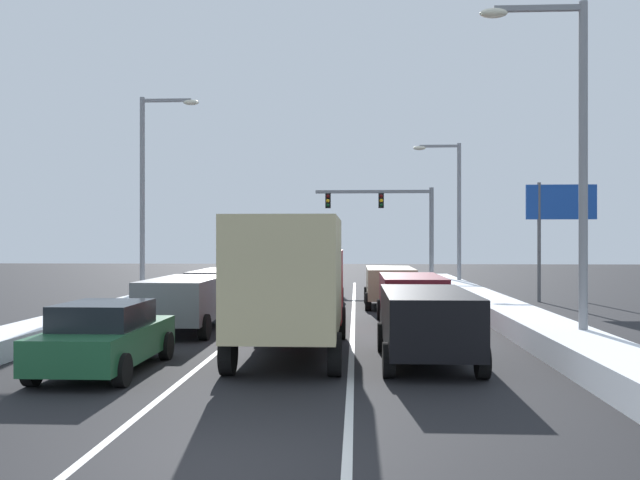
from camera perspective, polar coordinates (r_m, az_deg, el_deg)
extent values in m
plane|color=black|center=(23.11, -1.53, -7.08)|extent=(120.00, 120.00, 0.00)
cube|color=silver|center=(26.60, 2.76, -6.14)|extent=(0.14, 39.43, 0.01)
cube|color=silver|center=(26.83, -4.57, -6.09)|extent=(0.14, 39.43, 0.01)
cube|color=white|center=(27.07, 14.10, -5.38)|extent=(1.64, 39.43, 0.63)
cube|color=white|center=(28.00, -15.43, -5.29)|extent=(1.50, 39.43, 0.54)
cube|color=black|center=(16.21, 8.79, -6.38)|extent=(1.95, 4.90, 1.25)
cube|color=black|center=(13.80, 9.81, -6.35)|extent=(1.56, 0.06, 0.55)
cube|color=red|center=(13.79, 6.55, -7.93)|extent=(0.20, 0.08, 0.28)
cube|color=red|center=(13.97, 13.01, -7.82)|extent=(0.20, 0.08, 0.28)
cylinder|color=black|center=(17.91, 5.17, -7.95)|extent=(0.25, 0.74, 0.74)
cylinder|color=black|center=(18.09, 11.29, -7.87)|extent=(0.25, 0.74, 0.74)
cylinder|color=black|center=(14.56, 5.68, -9.80)|extent=(0.25, 0.74, 0.74)
cylinder|color=black|center=(14.77, 13.21, -9.65)|extent=(0.25, 0.74, 0.74)
cube|color=maroon|center=(23.19, 7.52, -4.46)|extent=(1.95, 4.90, 1.25)
cube|color=black|center=(20.78, 8.05, -4.22)|extent=(1.56, 0.06, 0.55)
cube|color=red|center=(20.76, 5.89, -5.26)|extent=(0.20, 0.08, 0.28)
cube|color=red|center=(20.90, 10.19, -5.23)|extent=(0.20, 0.08, 0.28)
cylinder|color=black|center=(24.89, 5.01, -5.72)|extent=(0.25, 0.74, 0.74)
cylinder|color=black|center=(25.03, 9.41, -5.69)|extent=(0.25, 0.74, 0.74)
cylinder|color=black|center=(21.51, 5.33, -6.62)|extent=(0.25, 0.74, 0.74)
cylinder|color=black|center=(21.67, 10.41, -6.57)|extent=(0.25, 0.74, 0.74)
cube|color=#937F60|center=(29.73, 5.77, -3.48)|extent=(1.95, 4.90, 1.25)
cube|color=black|center=(27.31, 6.01, -3.21)|extent=(1.56, 0.06, 0.55)
cube|color=red|center=(27.32, 4.38, -4.00)|extent=(0.20, 0.08, 0.28)
cube|color=red|center=(27.40, 7.65, -3.99)|extent=(0.20, 0.08, 0.28)
cylinder|color=black|center=(31.44, 3.88, -4.53)|extent=(0.25, 0.74, 0.74)
cylinder|color=black|center=(31.53, 7.36, -4.52)|extent=(0.25, 0.74, 0.74)
cylinder|color=black|center=(28.06, 3.98, -5.07)|extent=(0.25, 0.74, 0.74)
cylinder|color=black|center=(28.15, 7.89, -5.06)|extent=(0.25, 0.74, 0.74)
cube|color=maroon|center=(19.65, -1.60, -3.76)|extent=(2.35, 2.20, 2.00)
cube|color=#D1C18C|center=(16.04, -2.63, -2.81)|extent=(2.35, 5.00, 2.60)
cylinder|color=black|center=(20.17, -4.74, -6.80)|extent=(0.28, 0.92, 0.92)
cylinder|color=black|center=(19.99, 1.71, -6.86)|extent=(0.28, 0.92, 0.92)
cylinder|color=black|center=(14.89, -7.58, -9.23)|extent=(0.28, 0.92, 0.92)
cylinder|color=black|center=(14.65, 1.22, -9.38)|extent=(0.28, 0.92, 0.92)
cube|color=silver|center=(24.39, -0.75, -5.22)|extent=(1.82, 4.50, 0.70)
cube|color=black|center=(24.19, -0.77, -3.83)|extent=(1.64, 2.20, 0.55)
cube|color=red|center=(22.25, -2.91, -5.41)|extent=(0.24, 0.08, 0.14)
cube|color=red|center=(22.15, 0.67, -5.44)|extent=(0.24, 0.08, 0.14)
cylinder|color=black|center=(26.02, -2.49, -5.56)|extent=(0.22, 0.66, 0.66)
cylinder|color=black|center=(25.92, 1.45, -5.58)|extent=(0.22, 0.66, 0.66)
cylinder|color=black|center=(22.96, -3.23, -6.30)|extent=(0.22, 0.66, 0.66)
cylinder|color=black|center=(22.83, 1.24, -6.33)|extent=(0.22, 0.66, 0.66)
cube|color=#B7BABF|center=(30.42, 0.00, -4.19)|extent=(1.82, 4.50, 0.70)
cube|color=black|center=(30.23, -0.01, -3.07)|extent=(1.64, 2.20, 0.55)
cube|color=red|center=(28.26, -1.64, -4.26)|extent=(0.24, 0.08, 0.14)
cube|color=red|center=(28.19, 1.18, -4.27)|extent=(0.24, 0.08, 0.14)
cylinder|color=black|center=(32.04, -1.45, -4.51)|extent=(0.22, 0.66, 0.66)
cylinder|color=black|center=(31.95, 1.75, -4.53)|extent=(0.22, 0.66, 0.66)
cylinder|color=black|center=(28.96, -1.92, -4.99)|extent=(0.22, 0.66, 0.66)
cylinder|color=black|center=(28.86, 1.61, -5.01)|extent=(0.22, 0.66, 0.66)
cube|color=#1E5633|center=(15.81, -17.20, -8.06)|extent=(1.82, 4.50, 0.70)
cube|color=black|center=(15.60, -17.39, -5.93)|extent=(1.64, 2.20, 0.55)
cube|color=red|center=(14.06, -23.02, -8.57)|extent=(0.24, 0.08, 0.14)
cube|color=red|center=(13.52, -17.68, -8.92)|extent=(0.24, 0.08, 0.14)
cylinder|color=black|center=(17.60, -18.19, -8.22)|extent=(0.22, 0.66, 0.66)
cylinder|color=black|center=(17.05, -12.54, -8.49)|extent=(0.22, 0.66, 0.66)
cylinder|color=black|center=(14.79, -22.60, -9.80)|extent=(0.22, 0.66, 0.66)
cylinder|color=black|center=(14.12, -15.97, -10.26)|extent=(0.22, 0.66, 0.66)
cube|color=slate|center=(21.89, -10.97, -4.73)|extent=(1.95, 4.90, 1.25)
cube|color=black|center=(19.55, -12.69, -4.48)|extent=(1.56, 0.06, 0.55)
cube|color=red|center=(19.82, -14.86, -5.51)|extent=(0.20, 0.08, 0.28)
cube|color=red|center=(19.40, -10.45, -5.63)|extent=(0.20, 0.08, 0.28)
cylinder|color=black|center=(23.84, -12.22, -5.97)|extent=(0.25, 0.74, 0.74)
cylinder|color=black|center=(23.41, -7.68, -6.08)|extent=(0.25, 0.74, 0.74)
cylinder|color=black|center=(20.59, -14.72, -6.91)|extent=(0.25, 0.74, 0.74)
cylinder|color=black|center=(20.10, -9.49, -7.08)|extent=(0.25, 0.74, 0.74)
cube|color=#38383D|center=(27.72, -8.00, -3.74)|extent=(1.95, 4.90, 1.25)
cube|color=black|center=(25.35, -9.04, -3.46)|extent=(1.56, 0.06, 0.55)
cube|color=red|center=(25.56, -10.75, -4.28)|extent=(0.20, 0.08, 0.28)
cube|color=red|center=(25.23, -7.30, -4.33)|extent=(0.20, 0.08, 0.28)
cylinder|color=black|center=(29.63, -9.19, -4.81)|extent=(0.25, 0.74, 0.74)
cylinder|color=black|center=(29.28, -5.52, -4.86)|extent=(0.25, 0.74, 0.74)
cylinder|color=black|center=(26.33, -10.76, -5.41)|extent=(0.25, 0.74, 0.74)
cylinder|color=black|center=(25.94, -6.64, -5.49)|extent=(0.25, 0.74, 0.74)
cylinder|color=slate|center=(44.63, 9.16, 0.31)|extent=(0.28, 0.28, 6.20)
cube|color=slate|center=(44.49, 4.41, 3.99)|extent=(7.40, 0.20, 0.20)
cube|color=black|center=(44.47, 5.05, 3.25)|extent=(0.34, 0.34, 0.95)
sphere|color=#4C0A0A|center=(44.30, 5.06, 3.63)|extent=(0.22, 0.22, 0.22)
sphere|color=#F2AD14|center=(44.28, 5.06, 3.26)|extent=(0.22, 0.22, 0.22)
sphere|color=#0C3819|center=(44.27, 5.06, 2.89)|extent=(0.22, 0.22, 0.22)
cube|color=black|center=(44.48, 0.67, 3.25)|extent=(0.34, 0.34, 0.95)
sphere|color=#4C0A0A|center=(44.31, 0.66, 3.63)|extent=(0.22, 0.22, 0.22)
sphere|color=#F2AD14|center=(44.29, 0.66, 3.26)|extent=(0.22, 0.22, 0.22)
sphere|color=#0C3819|center=(44.28, 0.66, 2.89)|extent=(0.22, 0.22, 0.22)
cylinder|color=gray|center=(18.43, 20.84, 4.78)|extent=(0.22, 0.22, 8.77)
cube|color=gray|center=(18.96, 17.52, 17.72)|extent=(2.20, 0.14, 0.14)
ellipsoid|color=#EAE5C6|center=(18.70, 14.09, 17.65)|extent=(0.70, 0.36, 0.24)
cylinder|color=gray|center=(39.43, 11.38, 1.85)|extent=(0.22, 0.22, 8.26)
cube|color=gray|center=(39.62, 9.79, 7.62)|extent=(2.20, 0.14, 0.14)
ellipsoid|color=#EAE5C6|center=(39.49, 8.19, 7.50)|extent=(0.70, 0.36, 0.24)
cylinder|color=gray|center=(31.86, -14.41, 3.16)|extent=(0.22, 0.22, 9.21)
cube|color=gray|center=(32.11, -12.50, 11.15)|extent=(2.20, 0.14, 0.14)
ellipsoid|color=#EAE5C6|center=(31.82, -10.56, 11.07)|extent=(0.70, 0.36, 0.24)
cylinder|color=#59595B|center=(33.39, 17.59, -0.18)|extent=(0.16, 0.16, 5.50)
cylinder|color=#59595B|center=(33.95, 20.85, -0.17)|extent=(0.16, 0.16, 5.50)
cube|color=#1947A5|center=(33.70, 19.23, 2.97)|extent=(3.20, 0.12, 1.60)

